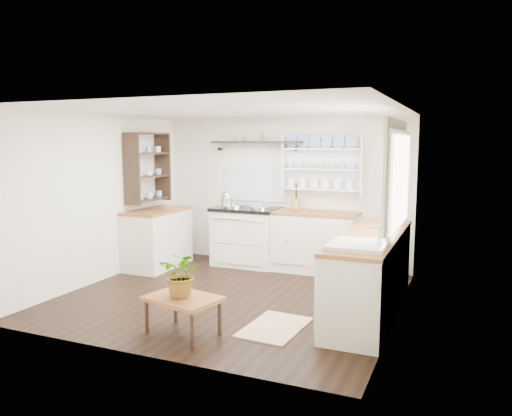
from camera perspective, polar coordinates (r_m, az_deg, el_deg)
name	(u,v)px	position (r m, az deg, el deg)	size (l,w,h in m)	color
floor	(232,296)	(6.37, -2.81, -10.03)	(4.00, 3.80, 0.01)	black
wall_back	(284,191)	(7.86, 3.17, 1.90)	(4.00, 0.02, 2.30)	silver
wall_right	(399,215)	(5.56, 16.03, -0.74)	(0.02, 3.80, 2.30)	silver
wall_left	(101,198)	(7.22, -17.32, 1.06)	(0.02, 3.80, 2.30)	silver
ceiling	(230,110)	(6.08, -2.95, 11.10)	(4.00, 3.80, 0.01)	white
window	(397,175)	(5.67, 15.86, 3.64)	(0.08, 1.55, 1.22)	white
aga_cooker	(246,236)	(7.84, -1.11, -3.17)	(1.02, 0.71, 0.94)	white
back_cabinets	(314,241)	(7.50, 6.68, -3.75)	(1.27, 0.63, 0.90)	beige
right_cabinets	(371,272)	(5.83, 12.96, -7.18)	(0.62, 2.43, 0.90)	beige
belfast_sink	(358,257)	(5.03, 11.57, -5.49)	(0.55, 0.60, 0.45)	white
left_cabinets	(157,238)	(7.85, -11.20, -3.34)	(0.62, 1.13, 0.90)	beige
plate_rack	(324,167)	(7.60, 7.73, 4.71)	(1.20, 0.22, 0.90)	white
high_shelf	(257,143)	(7.86, 0.14, 7.45)	(1.50, 0.29, 0.16)	black
left_shelving	(148,167)	(7.80, -12.26, 4.64)	(0.28, 0.80, 1.05)	black
kettle	(227,199)	(7.77, -3.37, 1.03)	(0.18, 0.18, 0.22)	silver
utensil_crock	(295,204)	(7.59, 4.52, 0.48)	(0.14, 0.14, 0.16)	#A0723A
center_table	(183,301)	(5.12, -8.37, -10.49)	(0.81, 0.65, 0.39)	brown
potted_plant	(182,274)	(5.05, -8.43, -7.48)	(0.42, 0.36, 0.47)	#3F7233
floor_rug	(275,327)	(5.34, 2.16, -13.45)	(0.55, 0.85, 0.02)	#917454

